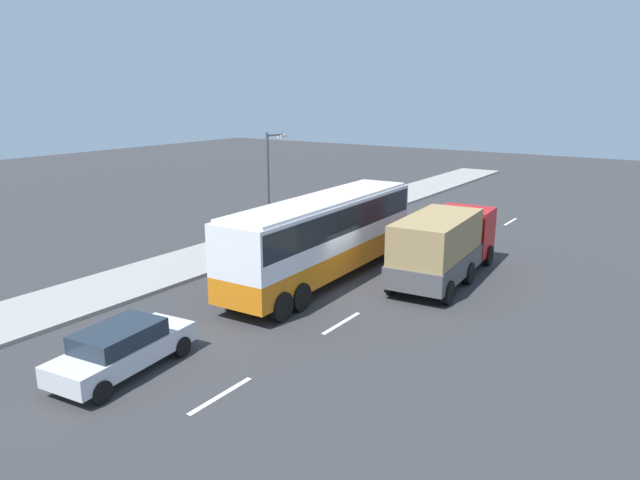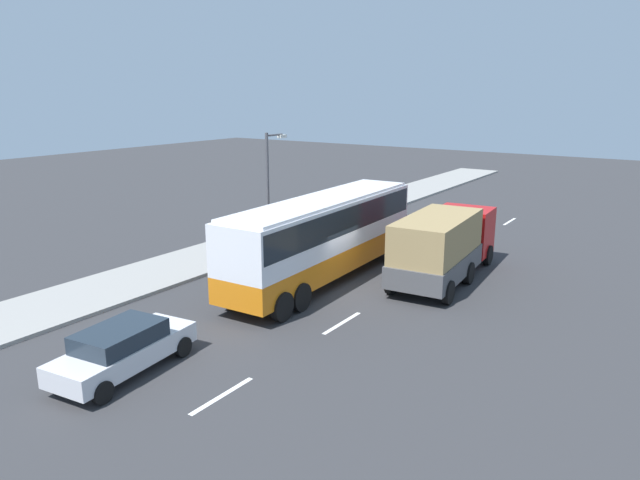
{
  "view_description": "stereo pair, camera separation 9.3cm",
  "coord_description": "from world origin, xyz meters",
  "px_view_note": "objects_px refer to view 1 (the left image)",
  "views": [
    {
      "loc": [
        -19.8,
        -12.26,
        8.06
      ],
      "look_at": [
        0.81,
        1.76,
        1.69
      ],
      "focal_mm": 32.6,
      "sensor_mm": 36.0,
      "label": 1
    },
    {
      "loc": [
        -19.85,
        -12.18,
        8.06
      ],
      "look_at": [
        0.81,
        1.76,
        1.69
      ],
      "focal_mm": 32.6,
      "sensor_mm": 36.0,
      "label": 2
    }
  ],
  "objects_px": {
    "coach_bus": "(324,230)",
    "cargo_truck": "(444,243)",
    "street_lamp": "(270,182)",
    "pedestrian_near_curb": "(250,224)",
    "car_silver_hatch": "(122,348)"
  },
  "relations": [
    {
      "from": "coach_bus",
      "to": "cargo_truck",
      "type": "xyz_separation_m",
      "value": [
        3.09,
        -4.25,
        -0.62
      ]
    },
    {
      "from": "street_lamp",
      "to": "pedestrian_near_curb",
      "type": "bearing_deg",
      "value": 70.86
    },
    {
      "from": "cargo_truck",
      "to": "street_lamp",
      "type": "height_order",
      "value": "street_lamp"
    },
    {
      "from": "pedestrian_near_curb",
      "to": "cargo_truck",
      "type": "bearing_deg",
      "value": 118.05
    },
    {
      "from": "street_lamp",
      "to": "coach_bus",
      "type": "bearing_deg",
      "value": -116.7
    },
    {
      "from": "coach_bus",
      "to": "car_silver_hatch",
      "type": "xyz_separation_m",
      "value": [
        -10.53,
        0.08,
        -1.49
      ]
    },
    {
      "from": "cargo_truck",
      "to": "street_lamp",
      "type": "distance_m",
      "value": 9.46
    },
    {
      "from": "coach_bus",
      "to": "street_lamp",
      "type": "bearing_deg",
      "value": 61.17
    },
    {
      "from": "car_silver_hatch",
      "to": "coach_bus",
      "type": "bearing_deg",
      "value": -6.85
    },
    {
      "from": "car_silver_hatch",
      "to": "street_lamp",
      "type": "distance_m",
      "value": 14.21
    },
    {
      "from": "coach_bus",
      "to": "pedestrian_near_curb",
      "type": "distance_m",
      "value": 7.86
    },
    {
      "from": "coach_bus",
      "to": "cargo_truck",
      "type": "bearing_deg",
      "value": -56.17
    },
    {
      "from": "coach_bus",
      "to": "car_silver_hatch",
      "type": "height_order",
      "value": "coach_bus"
    },
    {
      "from": "car_silver_hatch",
      "to": "street_lamp",
      "type": "bearing_deg",
      "value": 14.2
    },
    {
      "from": "coach_bus",
      "to": "pedestrian_near_curb",
      "type": "relative_size",
      "value": 7.74
    }
  ]
}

